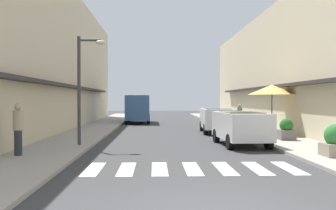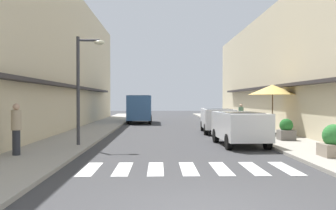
{
  "view_description": "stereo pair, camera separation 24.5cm",
  "coord_description": "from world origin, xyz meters",
  "px_view_note": "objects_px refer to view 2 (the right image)",
  "views": [
    {
      "loc": [
        -1.1,
        -6.77,
        2.02
      ],
      "look_at": [
        -0.39,
        13.21,
        1.73
      ],
      "focal_mm": 40.68,
      "sensor_mm": 36.0,
      "label": 1
    },
    {
      "loc": [
        -0.85,
        -6.78,
        2.02
      ],
      "look_at": [
        -0.39,
        13.21,
        1.73
      ],
      "focal_mm": 40.68,
      "sensor_mm": 36.0,
      "label": 2
    }
  ],
  "objects_px": {
    "planter_corner": "(334,141)",
    "planter_midblock": "(286,130)",
    "street_lamp": "(83,77)",
    "cafe_umbrella": "(272,90)",
    "pedestrian_walking_far": "(241,115)",
    "delivery_van": "(140,107)",
    "parked_car_mid": "(217,118)",
    "pedestrian_walking_near": "(16,128)",
    "parked_car_near": "(240,125)"
  },
  "relations": [
    {
      "from": "pedestrian_walking_near",
      "to": "pedestrian_walking_far",
      "type": "height_order",
      "value": "pedestrian_walking_near"
    },
    {
      "from": "cafe_umbrella",
      "to": "parked_car_near",
      "type": "bearing_deg",
      "value": -122.02
    },
    {
      "from": "street_lamp",
      "to": "planter_midblock",
      "type": "distance_m",
      "value": 9.58
    },
    {
      "from": "parked_car_near",
      "to": "street_lamp",
      "type": "distance_m",
      "value": 7.01
    },
    {
      "from": "cafe_umbrella",
      "to": "pedestrian_walking_far",
      "type": "relative_size",
      "value": 1.7
    },
    {
      "from": "pedestrian_walking_far",
      "to": "parked_car_mid",
      "type": "bearing_deg",
      "value": -176.32
    },
    {
      "from": "pedestrian_walking_far",
      "to": "cafe_umbrella",
      "type": "bearing_deg",
      "value": -135.74
    },
    {
      "from": "cafe_umbrella",
      "to": "planter_midblock",
      "type": "distance_m",
      "value": 3.73
    },
    {
      "from": "planter_corner",
      "to": "planter_midblock",
      "type": "height_order",
      "value": "planter_corner"
    },
    {
      "from": "planter_corner",
      "to": "planter_midblock",
      "type": "relative_size",
      "value": 1.08
    },
    {
      "from": "street_lamp",
      "to": "pedestrian_walking_near",
      "type": "xyz_separation_m",
      "value": [
        -1.69,
        -2.96,
        -1.89
      ]
    },
    {
      "from": "delivery_van",
      "to": "pedestrian_walking_far",
      "type": "height_order",
      "value": "delivery_van"
    },
    {
      "from": "parked_car_near",
      "to": "cafe_umbrella",
      "type": "distance_m",
      "value": 5.41
    },
    {
      "from": "parked_car_near",
      "to": "pedestrian_walking_near",
      "type": "height_order",
      "value": "pedestrian_walking_near"
    },
    {
      "from": "planter_midblock",
      "to": "pedestrian_walking_near",
      "type": "xyz_separation_m",
      "value": [
        -10.83,
        -4.61,
        0.47
      ]
    },
    {
      "from": "delivery_van",
      "to": "pedestrian_walking_far",
      "type": "distance_m",
      "value": 9.94
    },
    {
      "from": "parked_car_near",
      "to": "delivery_van",
      "type": "height_order",
      "value": "delivery_van"
    },
    {
      "from": "parked_car_mid",
      "to": "street_lamp",
      "type": "xyz_separation_m",
      "value": [
        -6.69,
        -6.82,
        2.02
      ]
    },
    {
      "from": "street_lamp",
      "to": "cafe_umbrella",
      "type": "xyz_separation_m",
      "value": [
        9.43,
        4.81,
        -0.4
      ]
    },
    {
      "from": "street_lamp",
      "to": "planter_corner",
      "type": "xyz_separation_m",
      "value": [
        9.01,
        -3.51,
        -2.33
      ]
    },
    {
      "from": "parked_car_near",
      "to": "planter_midblock",
      "type": "xyz_separation_m",
      "value": [
        2.44,
        1.22,
        -0.33
      ]
    },
    {
      "from": "parked_car_mid",
      "to": "pedestrian_walking_near",
      "type": "height_order",
      "value": "pedestrian_walking_near"
    },
    {
      "from": "cafe_umbrella",
      "to": "pedestrian_walking_far",
      "type": "bearing_deg",
      "value": 96.86
    },
    {
      "from": "planter_corner",
      "to": "planter_midblock",
      "type": "xyz_separation_m",
      "value": [
        0.13,
        5.16,
        -0.03
      ]
    },
    {
      "from": "parked_car_near",
      "to": "delivery_van",
      "type": "relative_size",
      "value": 0.75
    },
    {
      "from": "parked_car_near",
      "to": "planter_midblock",
      "type": "height_order",
      "value": "parked_car_near"
    },
    {
      "from": "delivery_van",
      "to": "street_lamp",
      "type": "height_order",
      "value": "street_lamp"
    },
    {
      "from": "delivery_van",
      "to": "street_lamp",
      "type": "distance_m",
      "value": 16.86
    },
    {
      "from": "delivery_van",
      "to": "planter_midblock",
      "type": "distance_m",
      "value": 16.91
    },
    {
      "from": "street_lamp",
      "to": "pedestrian_walking_far",
      "type": "distance_m",
      "value": 13.46
    },
    {
      "from": "parked_car_mid",
      "to": "planter_corner",
      "type": "xyz_separation_m",
      "value": [
        2.31,
        -10.32,
        -0.3
      ]
    },
    {
      "from": "delivery_van",
      "to": "planter_corner",
      "type": "xyz_separation_m",
      "value": [
        7.49,
        -20.23,
        -0.79
      ]
    },
    {
      "from": "planter_midblock",
      "to": "pedestrian_walking_near",
      "type": "distance_m",
      "value": 11.78
    },
    {
      "from": "pedestrian_walking_near",
      "to": "parked_car_mid",
      "type": "bearing_deg",
      "value": 175.25
    },
    {
      "from": "cafe_umbrella",
      "to": "pedestrian_walking_far",
      "type": "xyz_separation_m",
      "value": [
        -0.62,
        5.17,
        -1.59
      ]
    },
    {
      "from": "planter_midblock",
      "to": "planter_corner",
      "type": "bearing_deg",
      "value": -91.49
    },
    {
      "from": "cafe_umbrella",
      "to": "planter_midblock",
      "type": "relative_size",
      "value": 2.71
    },
    {
      "from": "planter_corner",
      "to": "parked_car_near",
      "type": "bearing_deg",
      "value": 120.38
    },
    {
      "from": "parked_car_near",
      "to": "pedestrian_walking_near",
      "type": "bearing_deg",
      "value": -157.96
    },
    {
      "from": "planter_corner",
      "to": "cafe_umbrella",
      "type": "bearing_deg",
      "value": 87.07
    },
    {
      "from": "delivery_van",
      "to": "street_lamp",
      "type": "relative_size",
      "value": 1.2
    },
    {
      "from": "parked_car_near",
      "to": "street_lamp",
      "type": "relative_size",
      "value": 0.9
    },
    {
      "from": "planter_midblock",
      "to": "pedestrian_walking_far",
      "type": "height_order",
      "value": "pedestrian_walking_far"
    },
    {
      "from": "parked_car_near",
      "to": "street_lamp",
      "type": "height_order",
      "value": "street_lamp"
    },
    {
      "from": "parked_car_near",
      "to": "delivery_van",
      "type": "distance_m",
      "value": 17.1
    },
    {
      "from": "parked_car_mid",
      "to": "street_lamp",
      "type": "relative_size",
      "value": 0.95
    },
    {
      "from": "cafe_umbrella",
      "to": "parked_car_mid",
      "type": "bearing_deg",
      "value": 143.81
    },
    {
      "from": "cafe_umbrella",
      "to": "pedestrian_walking_far",
      "type": "distance_m",
      "value": 5.45
    },
    {
      "from": "delivery_van",
      "to": "planter_midblock",
      "type": "bearing_deg",
      "value": -63.18
    },
    {
      "from": "parked_car_mid",
      "to": "delivery_van",
      "type": "height_order",
      "value": "delivery_van"
    }
  ]
}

